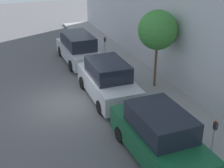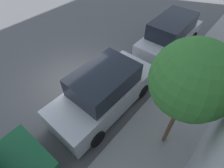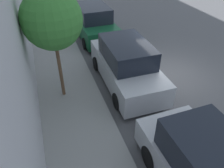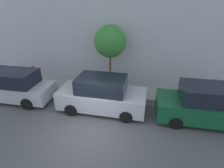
% 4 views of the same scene
% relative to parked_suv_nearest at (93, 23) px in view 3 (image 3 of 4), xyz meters
% --- Properties ---
extents(ground_plane, '(60.00, 60.00, 0.00)m').
position_rel_parked_suv_nearest_xyz_m(ground_plane, '(-2.17, 5.48, -0.93)').
color(ground_plane, '#515154').
extents(sidewalk, '(2.48, 32.00, 0.15)m').
position_rel_parked_suv_nearest_xyz_m(sidewalk, '(2.57, 5.48, -0.86)').
color(sidewalk, gray).
rests_on(sidewalk, ground_plane).
extents(parked_suv_nearest, '(2.08, 4.83, 1.98)m').
position_rel_parked_suv_nearest_xyz_m(parked_suv_nearest, '(0.00, 0.00, 0.00)').
color(parked_suv_nearest, '#14512D').
rests_on(parked_suv_nearest, ground_plane).
extents(parked_suv_second, '(2.08, 4.83, 1.98)m').
position_rel_parked_suv_nearest_xyz_m(parked_suv_second, '(-0.01, 5.39, -0.00)').
color(parked_suv_second, '#B7BABF').
rests_on(parked_suv_second, ground_plane).
extents(parking_meter_near, '(0.11, 0.15, 1.50)m').
position_rel_parked_suv_nearest_xyz_m(parking_meter_near, '(1.78, -0.81, 0.14)').
color(parking_meter_near, '#ADADB2').
rests_on(parking_meter_near, sidewalk).
extents(street_tree, '(2.06, 2.06, 4.18)m').
position_rel_parked_suv_nearest_xyz_m(street_tree, '(2.78, 5.50, 2.35)').
color(street_tree, brown).
rests_on(street_tree, sidewalk).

